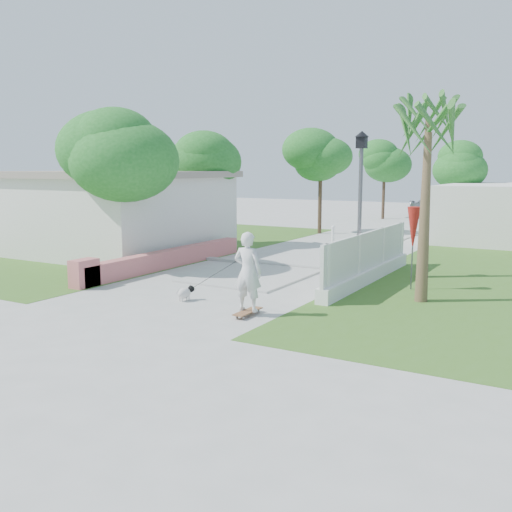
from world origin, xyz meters
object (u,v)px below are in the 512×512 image
Objects in this scene: street_lamp at (360,199)px; skateboarder at (223,274)px; bollard at (333,238)px; patio_umbrella at (413,229)px; parked_car at (441,205)px; dog at (185,292)px.

skateboarder is (-1.39, -5.46, -1.57)m from street_lamp.
bollard is 7.25m from patio_umbrella.
street_lamp reaches higher than parked_car.
bollard is at bearing 169.34° from parked_car.
patio_umbrella is 6.42m from dog.
patio_umbrella reaches higher than dog.
skateboarder is 30.47m from parked_car.
patio_umbrella is at bearing 64.26° from dog.
street_lamp reaches higher than skateboarder.
dog is 0.13× the size of parked_car.
street_lamp is 1.02× the size of parked_car.
skateboarder is at bearing -104.33° from street_lamp.
skateboarder reaches higher than parked_car.
skateboarder is (1.31, -9.96, 0.27)m from bollard.
patio_umbrella is 5.61m from skateboarder.
bollard is 0.25× the size of parked_car.
skateboarder is at bearing -126.46° from patio_umbrella.
dog is at bearing -16.32° from skateboarder.
skateboarder is 1.49m from dog.
skateboarder is at bearing -82.53° from bollard.
street_lamp is at bearing 84.36° from dog.
parked_car is (-0.22, 30.18, 0.53)m from dog.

